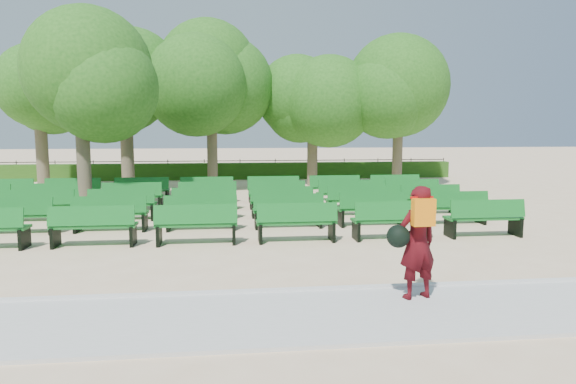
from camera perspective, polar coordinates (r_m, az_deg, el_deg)
The scene contains 9 objects.
ground at distance 14.91m, azimuth -7.92°, elevation -3.83°, with size 120.00×120.00×0.00m, color beige.
paving at distance 7.76m, azimuth -9.16°, elevation -13.93°, with size 30.00×2.20×0.06m, color beige.
curb at distance 8.84m, azimuth -8.83°, elevation -11.15°, with size 30.00×0.12×0.10m, color silver.
hedge at distance 28.74m, azimuth -7.31°, elevation 2.30°, with size 26.00×0.70×0.90m, color #285415.
fence at distance 29.18m, azimuth -7.29°, elevation 1.49°, with size 26.00×0.10×1.02m, color black, non-canonical shape.
tree_line at distance 24.80m, azimuth -7.41°, elevation 0.51°, with size 21.80×6.80×7.04m, color #2C6A1C, non-canonical shape.
bench_array at distance 16.32m, azimuth -9.28°, elevation -2.55°, with size 2.00×0.68×1.25m.
tree_among at distance 18.43m, azimuth -22.08°, elevation 10.40°, with size 4.26×4.26×5.98m.
person at distance 8.51m, azimuth 14.05°, elevation -5.28°, with size 0.91×0.60×1.84m.
Camera 1 is at (0.37, -14.64, 2.80)m, focal length 32.00 mm.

